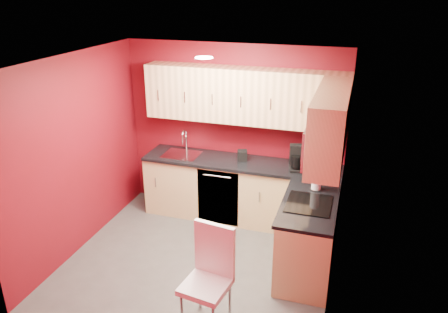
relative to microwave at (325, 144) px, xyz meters
The scene contains 21 objects.
floor 2.18m from the microwave, behind, with size 3.20×3.20×0.00m, color #4A4845.
ceiling 1.64m from the microwave, behind, with size 3.20×3.20×0.00m, color white.
wall_back 1.95m from the microwave, 136.99° to the left, with size 3.20×3.20×0.00m, color maroon.
wall_front 2.24m from the microwave, 129.35° to the right, with size 3.20×3.20×0.00m, color maroon.
wall_left 3.03m from the microwave, behind, with size 3.00×3.00×0.00m, color maroon.
wall_right 0.50m from the microwave, 44.09° to the right, with size 3.00×3.00×0.00m, color maroon.
base_cabinets_back 1.98m from the microwave, 140.04° to the left, with size 2.80×0.60×0.87m, color #D3B479.
base_cabinets_right 1.23m from the microwave, 151.81° to the left, with size 0.60×1.30×0.87m, color #D3B479.
countertop_back 1.73m from the microwave, 140.47° to the left, with size 2.80×0.63×0.04m, color black.
countertop_right 0.78m from the microwave, 162.04° to the left, with size 0.63×1.27×0.04m, color black.
upper_cabinets_back 1.65m from the microwave, 136.69° to the left, with size 2.80×0.35×0.75m, color #ECBB85.
upper_cabinets_right 0.33m from the microwave, 82.65° to the left, with size 0.35×1.55×0.75m.
microwave is the anchor object (origin of this frame).
cooktop 0.75m from the microwave, behind, with size 0.50×0.55×0.01m, color black.
sink 2.43m from the microwave, 154.40° to the left, with size 0.52×0.42×0.35m.
dishwasher_front 2.02m from the microwave, 153.81° to the left, with size 0.60×0.02×0.82m, color black.
downlight 1.62m from the microwave, behind, with size 0.20×0.20×0.01m, color white.
coffee_maker 1.17m from the microwave, 112.96° to the left, with size 0.20×0.27×0.34m, color black, non-canonical shape.
napkin_holder 1.72m from the microwave, 138.57° to the left, with size 0.13×0.13×0.14m, color black, non-canonical shape.
paper_towel 0.74m from the microwave, 101.39° to the left, with size 0.15×0.15×0.27m, color white, non-canonical shape.
dining_chair 1.89m from the microwave, 128.21° to the right, with size 0.43×0.45×1.08m, color white, non-canonical shape.
Camera 1 is at (1.68, -4.30, 3.27)m, focal length 35.00 mm.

